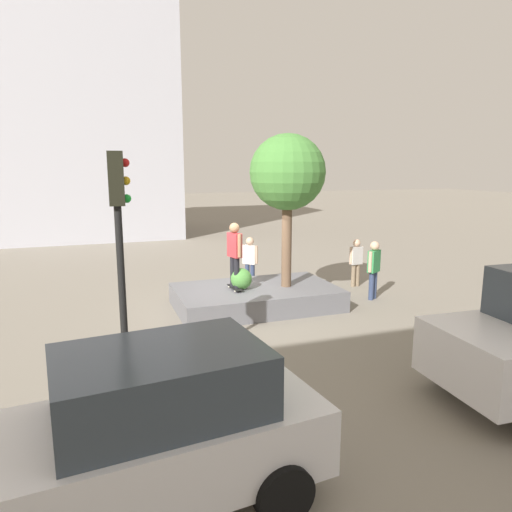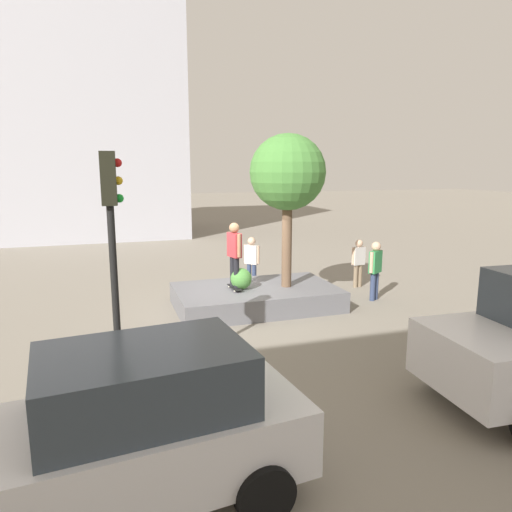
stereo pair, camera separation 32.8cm
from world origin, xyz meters
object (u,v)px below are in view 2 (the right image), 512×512
at_px(planter_ledge, 256,297).
at_px(skateboarder, 234,250).
at_px(skateboard, 235,288).
at_px(police_car, 133,429).
at_px(traffic_light_corner, 112,233).
at_px(bystander_watching, 358,260).
at_px(pedestrian_crossing, 375,267).
at_px(passerby_with_bag, 252,259).
at_px(plaza_tree, 288,174).

relative_size(planter_ledge, skateboarder, 2.51).
height_order(skateboard, police_car, police_car).
bearing_deg(traffic_light_corner, skateboard, -127.02).
relative_size(skateboard, traffic_light_corner, 0.19).
height_order(bystander_watching, pedestrian_crossing, pedestrian_crossing).
relative_size(pedestrian_crossing, passerby_with_bag, 1.05).
xyz_separation_m(planter_ledge, plaza_tree, (-0.86, 0.16, 3.45)).
relative_size(plaza_tree, bystander_watching, 2.67).
xyz_separation_m(plaza_tree, bystander_watching, (-3.06, -1.28, -2.82)).
distance_m(traffic_light_corner, bystander_watching, 9.67).
bearing_deg(pedestrian_crossing, police_car, 42.34).
bearing_deg(traffic_light_corner, passerby_with_bag, -124.28).
bearing_deg(skateboard, traffic_light_corner, 52.98).
xyz_separation_m(skateboarder, passerby_with_bag, (-1.18, -2.18, -0.71)).
height_order(police_car, traffic_light_corner, traffic_light_corner).
relative_size(planter_ledge, bystander_watching, 2.83).
relative_size(planter_ledge, passerby_with_bag, 2.67).
distance_m(plaza_tree, pedestrian_crossing, 3.86).
xyz_separation_m(skateboard, police_car, (3.14, 7.05, 0.34)).
height_order(skateboarder, police_car, skateboarder).
distance_m(traffic_light_corner, pedestrian_crossing, 8.60).
bearing_deg(traffic_light_corner, planter_ledge, -131.78).
xyz_separation_m(skateboarder, traffic_light_corner, (3.21, 4.26, 1.17)).
bearing_deg(skateboard, plaza_tree, 175.83).
relative_size(traffic_light_corner, pedestrian_crossing, 2.36).
xyz_separation_m(bystander_watching, pedestrian_crossing, (0.33, 1.52, 0.10)).
xyz_separation_m(plaza_tree, skateboarder, (1.49, -0.11, -2.05)).
xyz_separation_m(plaza_tree, passerby_with_bag, (0.31, -2.29, -2.76)).
distance_m(plaza_tree, skateboarder, 2.54).
distance_m(skateboarder, passerby_with_bag, 2.58).
bearing_deg(police_car, bystander_watching, -133.05).
xyz_separation_m(plaza_tree, skateboard, (1.49, -0.11, -3.10)).
relative_size(plaza_tree, passerby_with_bag, 2.52).
bearing_deg(planter_ledge, traffic_light_corner, 48.22).
bearing_deg(pedestrian_crossing, traffic_light_corner, 27.76).
height_order(skateboard, passerby_with_bag, passerby_with_bag).
bearing_deg(planter_ledge, passerby_with_bag, -104.26).
height_order(skateboarder, bystander_watching, skateboarder).
relative_size(bystander_watching, passerby_with_bag, 0.94).
relative_size(skateboard, passerby_with_bag, 0.48).
xyz_separation_m(skateboard, skateboarder, (0.00, 0.00, 1.05)).
distance_m(planter_ledge, traffic_light_corner, 6.32).
xyz_separation_m(plaza_tree, pedestrian_crossing, (-2.73, 0.24, -2.72)).
relative_size(plaza_tree, police_car, 0.99).
bearing_deg(skateboard, planter_ledge, -175.83).
xyz_separation_m(planter_ledge, passerby_with_bag, (-0.54, -2.13, 0.68)).
relative_size(skateboard, pedestrian_crossing, 0.46).
bearing_deg(passerby_with_bag, skateboard, 61.62).
distance_m(planter_ledge, plaza_tree, 3.56).
xyz_separation_m(police_car, passerby_with_bag, (-4.32, -9.23, 0.00)).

